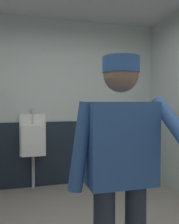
{
  "coord_description": "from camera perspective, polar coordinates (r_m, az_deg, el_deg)",
  "views": [
    {
      "loc": [
        -0.52,
        -1.9,
        1.34
      ],
      "look_at": [
        0.04,
        0.14,
        1.25
      ],
      "focal_mm": 38.87,
      "sensor_mm": 36.0,
      "label": 1
    }
  ],
  "objects": [
    {
      "name": "wainscot_band_back",
      "position": [
        4.0,
        -7.71,
        -9.57
      ],
      "size": [
        3.35,
        0.03,
        1.02
      ],
      "primitive_type": "cube",
      "color": "#19232D",
      "rests_on": "ground_plane"
    },
    {
      "name": "urinal_solo",
      "position": [
        3.78,
        -13.13,
        -6.23
      ],
      "size": [
        0.4,
        0.34,
        1.24
      ],
      "color": "white",
      "rests_on": "ground_plane"
    },
    {
      "name": "wall_back",
      "position": [
        3.99,
        -7.92,
        2.26
      ],
      "size": [
        3.95,
        0.12,
        2.66
      ],
      "primitive_type": "cube",
      "color": "silver",
      "rests_on": "ground_plane"
    },
    {
      "name": "person",
      "position": [
        1.6,
        7.42,
        -11.25
      ],
      "size": [
        0.66,
        0.6,
        1.63
      ],
      "color": "#2D3342",
      "rests_on": "ground_plane"
    }
  ]
}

